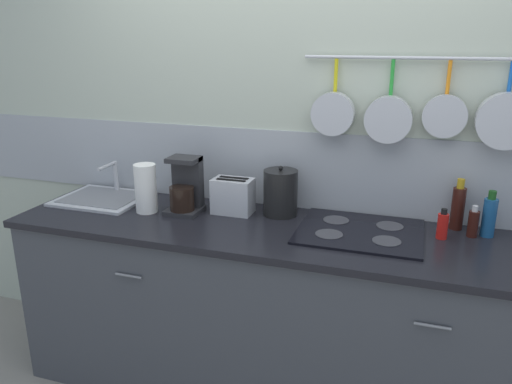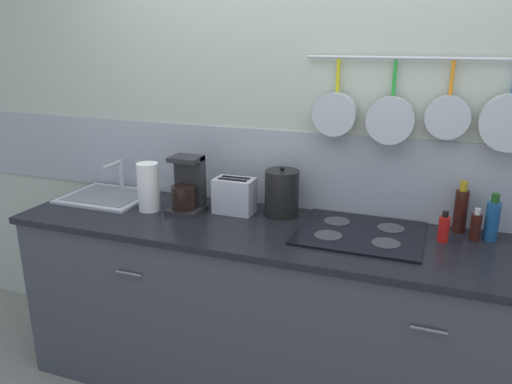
# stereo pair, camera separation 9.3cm
# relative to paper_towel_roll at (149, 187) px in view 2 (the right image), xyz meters

# --- Properties ---
(wall_back) EXTENTS (7.20, 0.16, 2.60)m
(wall_back) POSITION_rel_paper_towel_roll_xyz_m (0.78, 0.35, 0.21)
(wall_back) COLOR #B2BCA8
(wall_back) RESTS_ON ground_plane
(cabinet_base) EXTENTS (2.74, 0.65, 0.90)m
(cabinet_base) POSITION_rel_paper_towel_roll_xyz_m (0.77, -0.02, -0.61)
(cabinet_base) COLOR #3F4247
(cabinet_base) RESTS_ON ground_plane
(countertop) EXTENTS (2.78, 0.67, 0.03)m
(countertop) POSITION_rel_paper_towel_roll_xyz_m (0.77, -0.02, -0.15)
(countertop) COLOR black
(countertop) RESTS_ON cabinet_base
(sink_basin) EXTENTS (0.47, 0.40, 0.19)m
(sink_basin) POSITION_rel_paper_towel_roll_xyz_m (-0.34, 0.10, -0.11)
(sink_basin) COLOR #B7BABF
(sink_basin) RESTS_ON countertop
(paper_towel_roll) EXTENTS (0.11, 0.11, 0.26)m
(paper_towel_roll) POSITION_rel_paper_towel_roll_xyz_m (0.00, 0.00, 0.00)
(paper_towel_roll) COLOR white
(paper_towel_roll) RESTS_ON countertop
(coffee_maker) EXTENTS (0.18, 0.17, 0.30)m
(coffee_maker) POSITION_rel_paper_towel_roll_xyz_m (0.20, 0.06, -0.01)
(coffee_maker) COLOR #262628
(coffee_maker) RESTS_ON countertop
(toaster) EXTENTS (0.22, 0.13, 0.19)m
(toaster) POSITION_rel_paper_towel_roll_xyz_m (0.44, 0.13, -0.04)
(toaster) COLOR #B7BABF
(toaster) RESTS_ON countertop
(kettle) EXTENTS (0.18, 0.18, 0.26)m
(kettle) POSITION_rel_paper_towel_roll_xyz_m (0.68, 0.18, -0.01)
(kettle) COLOR black
(kettle) RESTS_ON countertop
(cooktop) EXTENTS (0.58, 0.49, 0.01)m
(cooktop) POSITION_rel_paper_towel_roll_xyz_m (1.11, 0.05, -0.12)
(cooktop) COLOR black
(cooktop) RESTS_ON countertop
(bottle_sesame_oil) EXTENTS (0.05, 0.05, 0.14)m
(bottle_sesame_oil) POSITION_rel_paper_towel_roll_xyz_m (1.47, 0.10, -0.07)
(bottle_sesame_oil) COLOR red
(bottle_sesame_oil) RESTS_ON countertop
(bottle_cooking_wine) EXTENTS (0.06, 0.06, 0.25)m
(bottle_cooking_wine) POSITION_rel_paper_towel_roll_xyz_m (1.54, 0.25, -0.02)
(bottle_cooking_wine) COLOR #33140F
(bottle_cooking_wine) RESTS_ON countertop
(bottle_vinegar) EXTENTS (0.05, 0.05, 0.15)m
(bottle_vinegar) POSITION_rel_paper_towel_roll_xyz_m (1.61, 0.17, -0.06)
(bottle_vinegar) COLOR #33140F
(bottle_vinegar) RESTS_ON countertop
(bottle_dish_soap) EXTENTS (0.06, 0.06, 0.22)m
(bottle_dish_soap) POSITION_rel_paper_towel_roll_xyz_m (1.68, 0.20, -0.03)
(bottle_dish_soap) COLOR navy
(bottle_dish_soap) RESTS_ON countertop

